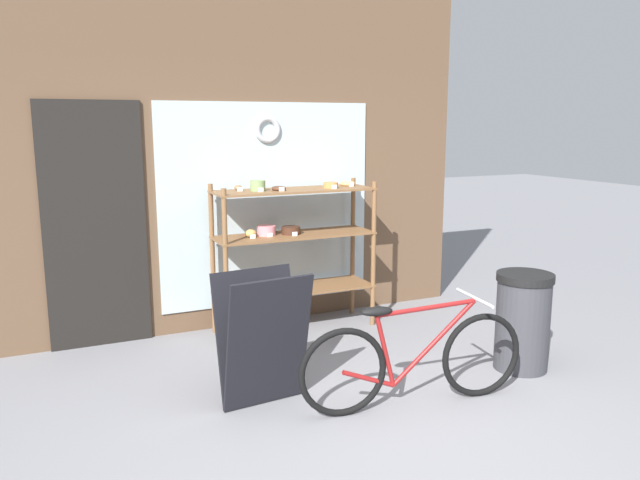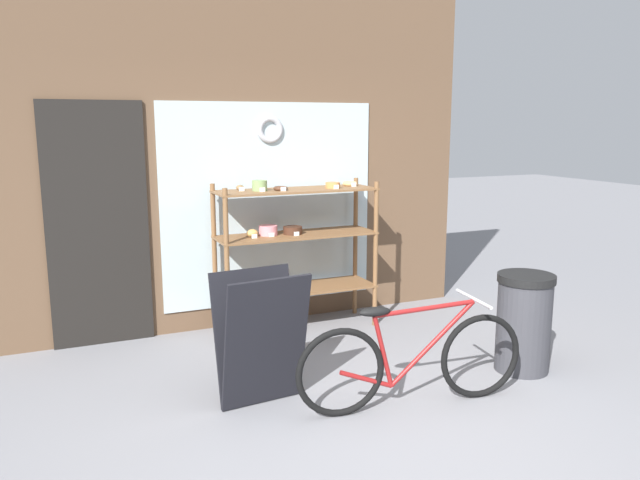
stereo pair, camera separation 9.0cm
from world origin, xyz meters
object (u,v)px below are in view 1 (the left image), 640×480
object	(u,v)px
display_case	(293,237)
trash_bin	(523,318)
bicycle	(414,360)
sandwich_board	(263,339)

from	to	relation	value
display_case	trash_bin	size ratio (longest dim) A/B	1.92
display_case	bicycle	size ratio (longest dim) A/B	0.91
sandwich_board	trash_bin	xyz separation A→B (m)	(2.05, -0.27, -0.05)
bicycle	trash_bin	world-z (taller)	trash_bin
bicycle	sandwich_board	world-z (taller)	sandwich_board
display_case	trash_bin	distance (m)	2.12
display_case	sandwich_board	distance (m)	1.64
display_case	trash_bin	world-z (taller)	display_case
bicycle	sandwich_board	size ratio (longest dim) A/B	1.78
bicycle	trash_bin	size ratio (longest dim) A/B	2.12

